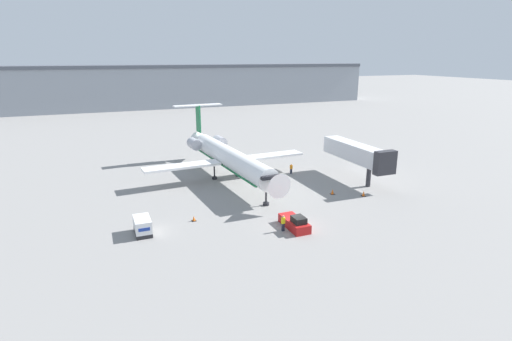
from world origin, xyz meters
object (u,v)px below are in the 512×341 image
(airplane_main, at_px, (228,157))
(worker_by_wing, at_px, (291,168))
(traffic_cone_left, at_px, (194,219))
(luggage_cart, at_px, (143,226))
(jet_bridge, at_px, (357,153))
(traffic_cone_mid, at_px, (364,194))
(worker_near_tug, at_px, (283,223))
(traffic_cone_right, at_px, (333,192))
(pushback_tug, at_px, (295,223))

(airplane_main, height_order, worker_by_wing, airplane_main)
(traffic_cone_left, bearing_deg, luggage_cart, -167.19)
(jet_bridge, bearing_deg, traffic_cone_mid, -117.17)
(worker_near_tug, bearing_deg, jet_bridge, 33.88)
(luggage_cart, xyz_separation_m, traffic_cone_right, (26.66, 3.36, -0.58))
(pushback_tug, relative_size, traffic_cone_right, 6.49)
(luggage_cart, relative_size, traffic_cone_left, 4.89)
(luggage_cart, xyz_separation_m, jet_bridge, (33.59, 7.51, 3.53))
(traffic_cone_mid, bearing_deg, jet_bridge, 62.83)
(traffic_cone_right, height_order, jet_bridge, jet_bridge)
(worker_near_tug, bearing_deg, worker_by_wing, 60.72)
(pushback_tug, distance_m, traffic_cone_mid, 15.22)
(luggage_cart, height_order, worker_by_wing, luggage_cart)
(traffic_cone_right, distance_m, jet_bridge, 9.07)
(luggage_cart, relative_size, traffic_cone_right, 4.31)
(worker_near_tug, height_order, jet_bridge, jet_bridge)
(worker_near_tug, distance_m, traffic_cone_mid, 16.77)
(airplane_main, xyz_separation_m, worker_near_tug, (-0.56, -21.09, -2.69))
(airplane_main, bearing_deg, luggage_cart, -133.78)
(worker_near_tug, height_order, worker_by_wing, worker_near_tug)
(pushback_tug, bearing_deg, worker_by_wing, 63.95)
(pushback_tug, xyz_separation_m, traffic_cone_mid, (14.01, 5.95, -0.27))
(worker_by_wing, bearing_deg, airplane_main, 174.63)
(traffic_cone_right, bearing_deg, traffic_cone_mid, -33.06)
(worker_near_tug, bearing_deg, traffic_cone_right, 35.49)
(luggage_cart, xyz_separation_m, traffic_cone_mid, (30.26, 1.02, -0.57))
(pushback_tug, xyz_separation_m, traffic_cone_left, (-10.18, 6.32, -0.32))
(worker_near_tug, bearing_deg, luggage_cart, 160.58)
(luggage_cart, bearing_deg, pushback_tug, -16.89)
(worker_by_wing, xyz_separation_m, traffic_cone_right, (0.71, -11.55, -0.53))
(worker_by_wing, bearing_deg, worker_near_tug, -119.28)
(traffic_cone_mid, bearing_deg, luggage_cart, -178.08)
(airplane_main, distance_m, traffic_cone_left, 17.51)
(worker_by_wing, distance_m, jet_bridge, 11.22)
(traffic_cone_mid, height_order, jet_bridge, jet_bridge)
(airplane_main, relative_size, jet_bridge, 2.18)
(worker_by_wing, xyz_separation_m, jet_bridge, (7.64, -7.39, 3.58))
(pushback_tug, relative_size, worker_near_tug, 2.54)
(worker_by_wing, xyz_separation_m, traffic_cone_mid, (4.31, -13.89, -0.52))
(traffic_cone_left, relative_size, jet_bridge, 0.04)
(traffic_cone_right, bearing_deg, luggage_cart, -172.82)
(pushback_tug, height_order, worker_by_wing, pushback_tug)
(airplane_main, height_order, traffic_cone_mid, airplane_main)
(pushback_tug, relative_size, worker_by_wing, 2.82)
(luggage_cart, distance_m, traffic_cone_mid, 30.28)
(airplane_main, xyz_separation_m, traffic_cone_right, (11.41, -12.55, -3.33))
(traffic_cone_mid, relative_size, jet_bridge, 0.05)
(luggage_cart, distance_m, worker_by_wing, 29.93)
(pushback_tug, relative_size, traffic_cone_left, 7.36)
(worker_near_tug, height_order, traffic_cone_mid, worker_near_tug)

